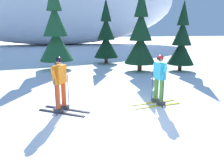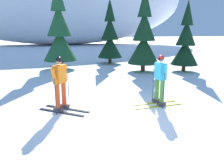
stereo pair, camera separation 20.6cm
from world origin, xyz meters
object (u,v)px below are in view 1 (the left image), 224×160
(pine_tree_center, at_px, (106,37))
(skier_cyan_jacket, at_px, (159,79))
(skier_orange_jacket, at_px, (60,83))
(pine_tree_far_right, at_px, (182,42))
(pine_tree_center_left, at_px, (56,33))
(pine_tree_center_right, at_px, (141,37))

(pine_tree_center, bearing_deg, skier_cyan_jacket, -91.00)
(skier_orange_jacket, distance_m, pine_tree_center, 9.79)
(pine_tree_center, distance_m, pine_tree_far_right, 5.51)
(pine_tree_center_left, bearing_deg, skier_orange_jacket, -89.09)
(skier_orange_jacket, distance_m, pine_tree_center_left, 7.79)
(skier_orange_jacket, bearing_deg, pine_tree_center_left, 90.91)
(skier_orange_jacket, bearing_deg, pine_tree_center, 69.23)
(skier_cyan_jacket, height_order, pine_tree_center_right, pine_tree_center_right)
(skier_cyan_jacket, distance_m, skier_orange_jacket, 3.30)
(pine_tree_center_left, xyz_separation_m, pine_tree_center, (3.58, 1.45, -0.37))
(pine_tree_center_left, bearing_deg, pine_tree_far_right, -18.46)
(skier_orange_jacket, relative_size, pine_tree_far_right, 0.41)
(pine_tree_center_right, bearing_deg, pine_tree_center_left, 158.48)
(skier_orange_jacket, xyz_separation_m, pine_tree_center_left, (-0.12, 7.66, 1.41))
(skier_cyan_jacket, relative_size, pine_tree_far_right, 0.41)
(skier_cyan_jacket, bearing_deg, skier_orange_jacket, 177.61)
(pine_tree_center, bearing_deg, skier_orange_jacket, -110.77)
(pine_tree_center_left, relative_size, pine_tree_far_right, 1.32)
(pine_tree_center_right, bearing_deg, pine_tree_far_right, -12.00)
(skier_cyan_jacket, height_order, pine_tree_center_left, pine_tree_center_left)
(skier_cyan_jacket, relative_size, pine_tree_center, 0.37)
(skier_orange_jacket, relative_size, pine_tree_center_left, 0.31)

